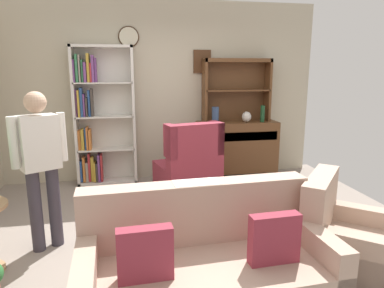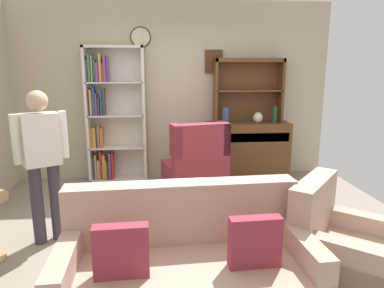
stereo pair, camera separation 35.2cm
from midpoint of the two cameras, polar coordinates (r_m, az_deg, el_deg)
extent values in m
cube|color=gray|center=(3.92, 1.43, -14.53)|extent=(5.40, 4.60, 0.02)
cube|color=#BCB299|center=(5.63, -1.07, 8.64)|extent=(5.00, 0.06, 2.80)
cylinder|color=beige|center=(5.58, -6.62, 17.09)|extent=(0.28, 0.03, 0.28)
torus|color=#382314|center=(5.58, -6.62, 17.09)|extent=(0.31, 0.02, 0.31)
cube|color=#4C2D19|center=(5.65, 5.43, 13.39)|extent=(0.28, 0.03, 0.36)
cube|color=brown|center=(3.68, 5.23, -16.25)|extent=(2.46, 1.60, 0.01)
cube|color=silver|center=(5.53, -15.01, 4.51)|extent=(0.04, 0.30, 2.10)
cube|color=silver|center=(5.45, -6.03, 4.76)|extent=(0.04, 0.30, 2.10)
cube|color=silver|center=(5.44, -10.99, 15.47)|extent=(0.90, 0.30, 0.04)
cube|color=silver|center=(5.70, -10.14, -5.67)|extent=(0.90, 0.30, 0.04)
cube|color=silver|center=(5.62, -10.42, 4.84)|extent=(0.90, 0.01, 2.10)
cube|color=silver|center=(5.56, -10.35, -0.51)|extent=(0.86, 0.30, 0.02)
cube|color=#284C8C|center=(5.67, -14.23, -3.87)|extent=(0.03, 0.13, 0.33)
cube|color=#CC7233|center=(5.66, -13.82, -3.60)|extent=(0.03, 0.15, 0.39)
cube|color=gray|center=(5.66, -13.39, -4.05)|extent=(0.04, 0.12, 0.29)
cube|color=#B22D33|center=(5.64, -13.04, -3.35)|extent=(0.03, 0.12, 0.44)
cube|color=gold|center=(5.64, -12.55, -3.62)|extent=(0.04, 0.13, 0.38)
cube|color=gold|center=(5.65, -12.18, -4.02)|extent=(0.02, 0.22, 0.30)
cube|color=#3F3833|center=(5.65, -11.88, -4.10)|extent=(0.03, 0.19, 0.28)
cube|color=#723F7F|center=(5.62, -11.55, -3.44)|extent=(0.03, 0.22, 0.42)
cube|color=#B22D33|center=(5.62, -11.18, -3.43)|extent=(0.03, 0.18, 0.42)
cube|color=silver|center=(5.47, -10.55, 4.65)|extent=(0.86, 0.30, 0.02)
cube|color=#CC7233|center=(5.56, -14.45, 0.97)|extent=(0.04, 0.12, 0.30)
cube|color=gold|center=(5.55, -13.98, 1.06)|extent=(0.04, 0.15, 0.32)
cube|color=#284C8C|center=(5.54, -13.56, 1.14)|extent=(0.02, 0.14, 0.33)
cube|color=#CC7233|center=(5.54, -13.27, 1.22)|extent=(0.02, 0.24, 0.34)
cube|color=#CC7233|center=(5.54, -12.90, 1.03)|extent=(0.03, 0.20, 0.30)
cube|color=silver|center=(5.43, -10.76, 9.93)|extent=(0.86, 0.30, 0.02)
cube|color=#723F7F|center=(5.48, -14.83, 6.67)|extent=(0.02, 0.12, 0.40)
cube|color=gold|center=(5.48, -14.46, 6.65)|extent=(0.03, 0.22, 0.39)
cube|color=#284C8C|center=(5.47, -14.09, 6.83)|extent=(0.04, 0.14, 0.43)
cube|color=#723F7F|center=(5.47, -13.70, 6.37)|extent=(0.02, 0.13, 0.34)
cube|color=#3F3833|center=(5.47, -13.33, 6.10)|extent=(0.02, 0.15, 0.28)
cube|color=#284C8C|center=(5.45, -12.96, 6.68)|extent=(0.03, 0.10, 0.39)
cube|color=#3F3833|center=(5.45, -12.53, 6.81)|extent=(0.03, 0.12, 0.41)
cube|color=#723F7F|center=(5.46, -15.10, 11.55)|extent=(0.02, 0.18, 0.32)
cube|color=#337247|center=(5.45, -14.70, 11.98)|extent=(0.03, 0.21, 0.40)
cube|color=gray|center=(5.45, -14.31, 11.94)|extent=(0.02, 0.18, 0.39)
cube|color=#337247|center=(5.44, -13.91, 11.60)|extent=(0.03, 0.15, 0.32)
cube|color=#723F7F|center=(5.44, -13.48, 11.44)|extent=(0.04, 0.21, 0.29)
cube|color=gold|center=(5.43, -13.02, 12.12)|extent=(0.04, 0.18, 0.41)
cube|color=#B22D33|center=(5.42, -12.61, 11.43)|extent=(0.02, 0.21, 0.28)
cube|color=#723F7F|center=(5.42, -12.30, 12.02)|extent=(0.03, 0.20, 0.39)
cube|color=#723F7F|center=(5.42, -11.91, 11.84)|extent=(0.03, 0.13, 0.35)
cube|color=brown|center=(5.70, 10.92, -0.58)|extent=(1.30, 0.45, 0.82)
cube|color=brown|center=(5.52, 5.21, -5.78)|extent=(0.06, 0.06, 0.10)
cube|color=brown|center=(5.86, 16.88, -5.21)|extent=(0.06, 0.06, 0.10)
cube|color=brown|center=(5.85, 4.59, -4.72)|extent=(0.06, 0.06, 0.10)
cube|color=brown|center=(6.17, 15.67, -4.25)|extent=(0.06, 0.06, 0.10)
cube|color=#492C18|center=(5.46, 11.64, 1.01)|extent=(1.20, 0.01, 0.14)
cube|color=brown|center=(5.53, 5.73, 8.72)|extent=(0.04, 0.26, 1.00)
cube|color=brown|center=(5.82, 16.14, 8.49)|extent=(0.04, 0.26, 1.00)
cube|color=brown|center=(5.64, 11.27, 13.40)|extent=(1.10, 0.26, 0.06)
cube|color=brown|center=(5.65, 11.07, 8.64)|extent=(1.06, 0.26, 0.02)
cube|color=brown|center=(5.77, 10.72, 8.72)|extent=(1.10, 0.01, 1.00)
cylinder|color=#33476B|center=(5.43, 7.42, 4.68)|extent=(0.11, 0.11, 0.26)
ellipsoid|color=beige|center=(5.59, 12.60, 4.25)|extent=(0.15, 0.15, 0.17)
cylinder|color=#194223|center=(5.65, 15.21, 4.69)|extent=(0.07, 0.07, 0.27)
cube|color=tan|center=(2.71, 3.32, -22.62)|extent=(1.84, 0.93, 0.42)
cube|color=tan|center=(2.77, 2.12, -11.12)|extent=(1.81, 0.28, 0.48)
cube|color=tan|center=(2.65, -15.96, -21.67)|extent=(0.18, 0.86, 0.60)
cube|color=tan|center=(2.92, 20.47, -18.60)|extent=(0.18, 0.86, 0.60)
cube|color=maroon|center=(2.36, -7.25, -17.23)|extent=(0.36, 0.12, 0.36)
cube|color=maroon|center=(2.53, 14.43, -15.46)|extent=(0.36, 0.12, 0.36)
cube|color=white|center=(2.68, 2.16, -6.37)|extent=(0.37, 0.20, 0.00)
cube|color=tan|center=(3.29, 27.11, -17.49)|extent=(1.08, 1.08, 0.40)
cube|color=tan|center=(3.15, 22.45, -9.54)|extent=(0.63, 0.69, 0.48)
cube|color=tan|center=(2.99, 26.32, -18.92)|extent=(0.68, 0.62, 0.55)
cube|color=tan|center=(3.53, 28.01, -14.15)|extent=(0.68, 0.62, 0.55)
cube|color=maroon|center=(5.04, 2.29, -5.63)|extent=(0.94, 0.96, 0.42)
cube|color=maroon|center=(4.63, 3.67, -0.52)|extent=(0.81, 0.37, 0.63)
cube|color=maroon|center=(4.78, 7.28, 0.98)|extent=(0.16, 0.30, 0.44)
cube|color=maroon|center=(4.53, -0.50, 0.45)|extent=(0.16, 0.30, 0.44)
cylinder|color=#38333D|center=(3.80, -21.72, -9.43)|extent=(0.16, 0.16, 0.82)
cylinder|color=#38333D|center=(3.84, -19.09, -9.00)|extent=(0.16, 0.16, 0.82)
cube|color=silver|center=(3.64, -21.18, 0.67)|extent=(0.39, 0.34, 0.52)
sphere|color=tan|center=(3.58, -21.66, 6.63)|extent=(0.27, 0.27, 0.20)
cylinder|color=silver|center=(3.59, -24.62, 0.66)|extent=(0.11, 0.11, 0.48)
cylinder|color=silver|center=(3.69, -17.90, 1.48)|extent=(0.11, 0.11, 0.48)
cube|color=brown|center=(3.26, 0.21, -12.27)|extent=(0.80, 0.50, 0.03)
cube|color=brown|center=(3.15, -6.43, -17.61)|extent=(0.05, 0.05, 0.39)
cube|color=brown|center=(3.22, 7.48, -16.95)|extent=(0.05, 0.05, 0.39)
cube|color=brown|center=(3.54, -6.31, -14.05)|extent=(0.05, 0.05, 0.39)
cube|color=brown|center=(3.60, 5.90, -13.57)|extent=(0.05, 0.05, 0.39)
cube|color=#337247|center=(3.15, -1.07, -12.68)|extent=(0.19, 0.13, 0.02)
cube|color=gray|center=(3.15, -1.11, -12.27)|extent=(0.19, 0.15, 0.02)
cube|color=#337247|center=(3.14, -0.88, -11.81)|extent=(0.15, 0.13, 0.03)
camera|label=1|loc=(0.18, -87.35, 0.58)|focal=32.35mm
camera|label=2|loc=(0.18, 92.65, -0.58)|focal=32.35mm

